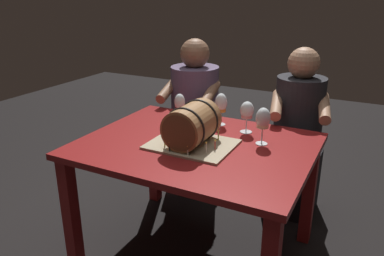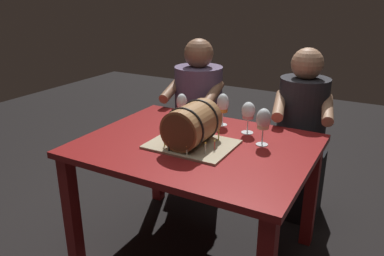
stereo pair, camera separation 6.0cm
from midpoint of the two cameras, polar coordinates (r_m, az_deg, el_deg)
ground_plane at (r=2.46m, az=1.35°, el=-18.05°), size 8.00×8.00×0.00m
dining_table at (r=2.13m, az=1.49°, el=-4.87°), size 1.24×0.97×0.72m
barrel_cake at (r=2.02m, az=0.86°, el=0.22°), size 0.45×0.35×0.24m
wine_glass_white at (r=2.06m, az=11.49°, el=1.10°), size 0.08×0.08×0.21m
wine_glass_red at (r=2.41m, az=-0.82°, el=3.71°), size 0.07×0.07×0.18m
wine_glass_rose at (r=2.22m, az=9.21°, el=2.36°), size 0.08×0.08×0.19m
wine_glass_amber at (r=2.33m, az=5.46°, el=3.51°), size 0.07×0.07×0.20m
person_seated_left at (r=2.94m, az=1.52°, el=1.07°), size 0.44×0.52×1.19m
person_seated_right at (r=2.70m, az=16.37°, el=-2.11°), size 0.43×0.51×1.18m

